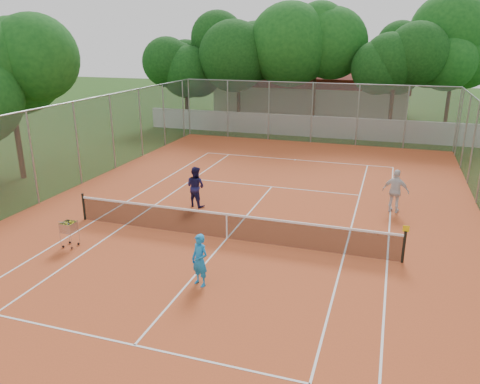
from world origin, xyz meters
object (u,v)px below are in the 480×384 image
(clubhouse, at_px, (313,91))
(player_near, at_px, (200,260))
(ball_hopper, at_px, (69,233))
(player_far_right, at_px, (396,191))
(player_far_left, at_px, (196,187))
(tennis_net, at_px, (227,226))

(clubhouse, height_order, player_near, clubhouse)
(clubhouse, height_order, ball_hopper, clubhouse)
(player_near, bearing_deg, player_far_right, 79.54)
(clubhouse, bearing_deg, player_near, -85.81)
(clubhouse, xyz_separation_m, player_far_left, (-0.40, -26.19, -1.32))
(ball_hopper, bearing_deg, tennis_net, 14.46)
(tennis_net, distance_m, clubhouse, 29.12)
(tennis_net, xyz_separation_m, player_far_left, (-2.40, 2.81, 0.37))
(tennis_net, height_order, player_far_right, player_far_right)
(tennis_net, bearing_deg, ball_hopper, -154.73)
(tennis_net, relative_size, clubhouse, 0.72)
(tennis_net, relative_size, player_far_right, 6.61)
(ball_hopper, bearing_deg, clubhouse, 73.97)
(player_near, xyz_separation_m, player_far_left, (-2.76, 6.12, 0.08))
(tennis_net, distance_m, player_near, 3.34)
(player_far_left, bearing_deg, player_far_right, -151.35)
(player_near, bearing_deg, player_far_left, 137.16)
(tennis_net, relative_size, ball_hopper, 12.16)
(ball_hopper, bearing_deg, player_far_right, 22.82)
(player_near, distance_m, player_far_right, 9.54)
(player_near, relative_size, player_far_right, 0.87)
(player_far_left, bearing_deg, clubhouse, -75.26)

